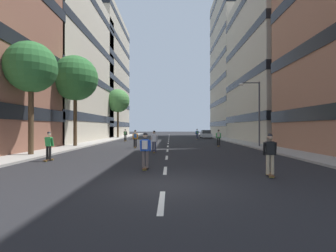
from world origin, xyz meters
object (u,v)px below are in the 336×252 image
skater_1 (135,138)px  skater_2 (125,134)px  parked_car_near (206,134)px  street_tree_near (31,68)px  skater_7 (197,133)px  street_tree_mid (118,101)px  street_tree_far (75,78)px  skater_6 (270,153)px  streetlamp_right (256,107)px  skater_5 (154,140)px  skater_3 (49,145)px  skater_0 (145,148)px  skater_4 (219,137)px

skater_1 → skater_2: (-3.11, 11.90, 0.00)m
parked_car_near → street_tree_near: (-16.58, -30.48, 5.51)m
skater_2 → skater_7: 12.55m
street_tree_near → street_tree_mid: 29.31m
street_tree_far → skater_6: street_tree_far is taller
streetlamp_right → skater_5: size_ratio=3.65×
skater_1 → skater_3: 10.49m
street_tree_mid → skater_2: bearing=-72.4°
skater_0 → skater_3: (-6.12, 3.00, -0.03)m
street_tree_near → skater_1: (6.31, 7.31, -5.20)m
streetlamp_right → skater_2: 19.20m
parked_car_near → skater_7: (-2.25, -5.48, 0.32)m
street_tree_near → street_tree_far: 8.25m
skater_3 → street_tree_far: bearing=102.9°
parked_car_near → skater_0: 36.82m
street_tree_near → skater_4: street_tree_near is taller
skater_0 → skater_1: (-2.26, 12.76, 0.00)m
street_tree_far → skater_3: size_ratio=5.20×
street_tree_far → skater_2: 12.96m
skater_4 → skater_7: size_ratio=1.00×
street_tree_far → skater_1: street_tree_far is taller
street_tree_near → skater_7: street_tree_near is taller
parked_car_near → skater_0: (-8.02, -35.93, 0.32)m
skater_7 → street_tree_near: bearing=-119.8°
skater_7 → skater_2: bearing=-152.5°
skater_4 → skater_2: bearing=140.1°
street_tree_far → streetlamp_right: (18.44, -0.23, -2.93)m
skater_6 → skater_7: bearing=89.2°
street_tree_near → skater_7: 29.28m
street_tree_far → skater_2: bearing=73.8°
skater_0 → skater_4: (6.38, 14.83, 0.00)m
street_tree_mid → skater_5: size_ratio=5.08×
skater_0 → skater_2: same height
street_tree_near → skater_7: bearing=60.2°
skater_1 → skater_7: 19.43m
street_tree_far → skater_5: bearing=-33.9°
streetlamp_right → skater_6: size_ratio=3.65×
skater_3 → streetlamp_right: bearing=33.1°
street_tree_near → skater_7: size_ratio=4.44×
skater_6 → skater_1: bearing=117.8°
street_tree_far → skater_5: 11.90m
street_tree_mid → skater_3: bearing=-85.6°
skater_3 → skater_7: same height
street_tree_near → skater_5: size_ratio=4.44×
street_tree_near → skater_4: 18.40m
streetlamp_right → skater_1: size_ratio=3.65×
skater_2 → skater_3: (-0.75, -21.66, -0.03)m
streetlamp_right → skater_1: (-12.13, -0.66, -3.12)m
skater_4 → skater_5: size_ratio=1.00×
skater_1 → skater_4: bearing=13.5°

